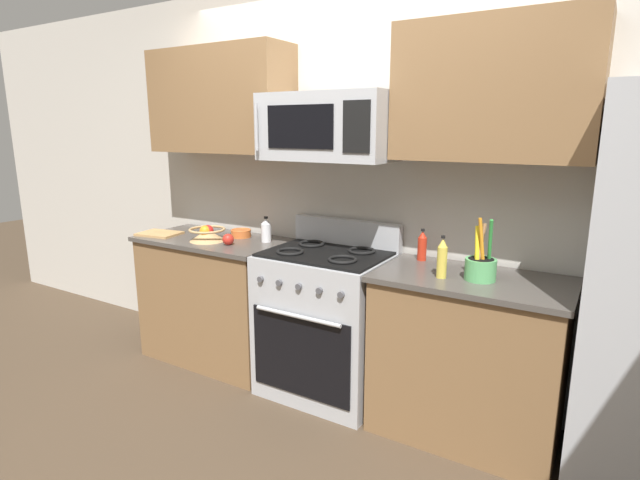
# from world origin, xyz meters

# --- Properties ---
(ground_plane) EXTENTS (16.00, 16.00, 0.00)m
(ground_plane) POSITION_xyz_m (0.00, 0.00, 0.00)
(ground_plane) COLOR #473828
(wall_back) EXTENTS (8.00, 0.10, 2.60)m
(wall_back) POSITION_xyz_m (0.00, 1.04, 1.30)
(wall_back) COLOR beige
(wall_back) RESTS_ON ground
(counter_left) EXTENTS (1.08, 0.59, 0.91)m
(counter_left) POSITION_xyz_m (-0.93, 0.68, 0.46)
(counter_left) COLOR olive
(counter_left) RESTS_ON ground
(range_oven) EXTENTS (0.76, 0.63, 1.09)m
(range_oven) POSITION_xyz_m (-0.00, 0.68, 0.47)
(range_oven) COLOR #B2B5BA
(range_oven) RESTS_ON ground
(counter_right) EXTENTS (1.00, 0.59, 0.91)m
(counter_right) POSITION_xyz_m (0.89, 0.68, 0.46)
(counter_right) COLOR olive
(counter_right) RESTS_ON ground
(microwave) EXTENTS (0.79, 0.44, 0.39)m
(microwave) POSITION_xyz_m (-0.00, 0.71, 1.68)
(microwave) COLOR #B2B5BA
(upper_cabinets_left) EXTENTS (1.07, 0.34, 0.70)m
(upper_cabinets_left) POSITION_xyz_m (-0.94, 0.82, 1.85)
(upper_cabinets_left) COLOR olive
(upper_cabinets_right) EXTENTS (0.99, 0.34, 0.70)m
(upper_cabinets_right) POSITION_xyz_m (0.90, 0.82, 1.85)
(upper_cabinets_right) COLOR olive
(utensil_crock) EXTENTS (0.16, 0.16, 0.32)m
(utensil_crock) POSITION_xyz_m (0.93, 0.65, 0.98)
(utensil_crock) COLOR #59AD66
(utensil_crock) RESTS_ON counter_right
(fruit_basket) EXTENTS (0.25, 0.25, 0.11)m
(fruit_basket) POSITION_xyz_m (-0.90, 0.59, 0.96)
(fruit_basket) COLOR tan
(fruit_basket) RESTS_ON counter_left
(apple_loose) EXTENTS (0.08, 0.08, 0.08)m
(apple_loose) POSITION_xyz_m (-0.69, 0.57, 0.95)
(apple_loose) COLOR red
(apple_loose) RESTS_ON counter_left
(cutting_board) EXTENTS (0.32, 0.26, 0.02)m
(cutting_board) POSITION_xyz_m (-1.34, 0.56, 0.92)
(cutting_board) COLOR tan
(cutting_board) RESTS_ON counter_left
(bottle_oil) EXTENTS (0.05, 0.05, 0.22)m
(bottle_oil) POSITION_xyz_m (0.75, 0.59, 1.01)
(bottle_oil) COLOR gold
(bottle_oil) RESTS_ON counter_right
(bottle_vinegar) EXTENTS (0.07, 0.07, 0.17)m
(bottle_vinegar) POSITION_xyz_m (-0.53, 0.78, 0.99)
(bottle_vinegar) COLOR silver
(bottle_vinegar) RESTS_ON counter_left
(bottle_hot_sauce) EXTENTS (0.05, 0.05, 0.19)m
(bottle_hot_sauce) POSITION_xyz_m (0.54, 0.87, 1.00)
(bottle_hot_sauce) COLOR red
(bottle_hot_sauce) RESTS_ON counter_right
(prep_bowl) EXTENTS (0.14, 0.14, 0.05)m
(prep_bowl) POSITION_xyz_m (-0.78, 0.81, 0.94)
(prep_bowl) COLOR #D1662D
(prep_bowl) RESTS_ON counter_left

